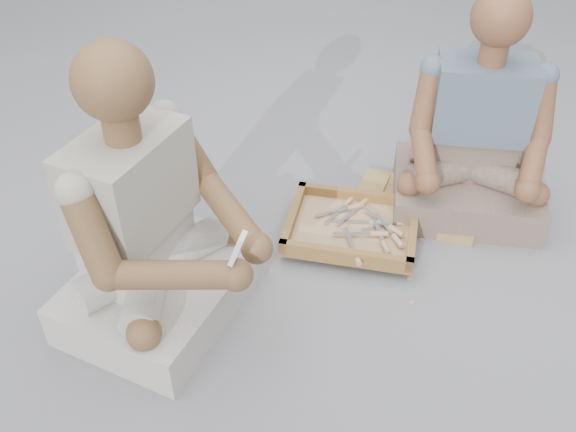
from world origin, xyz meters
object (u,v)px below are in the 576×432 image
at_px(carved_panel, 416,205).
at_px(tool_tray, 352,227).
at_px(companion, 475,144).
at_px(craftsman, 151,234).

bearing_deg(carved_panel, tool_tray, -123.69).
xyz_separation_m(carved_panel, companion, (0.18, 0.10, 0.30)).
distance_m(tool_tray, companion, 0.61).
height_order(tool_tray, companion, companion).
bearing_deg(craftsman, carved_panel, 145.30).
xyz_separation_m(carved_panel, tool_tray, (-0.20, -0.30, 0.04)).
bearing_deg(craftsman, companion, 141.88).
bearing_deg(companion, carved_panel, 15.19).
distance_m(craftsman, companion, 1.37).
xyz_separation_m(craftsman, companion, (0.91, 1.03, -0.03)).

